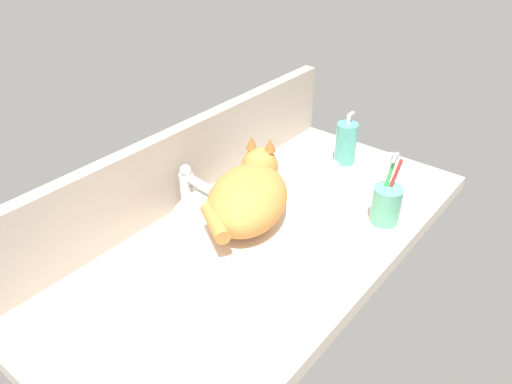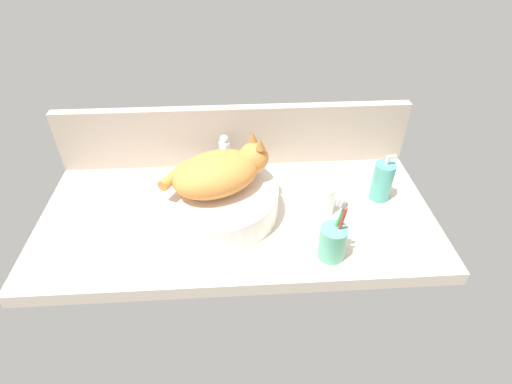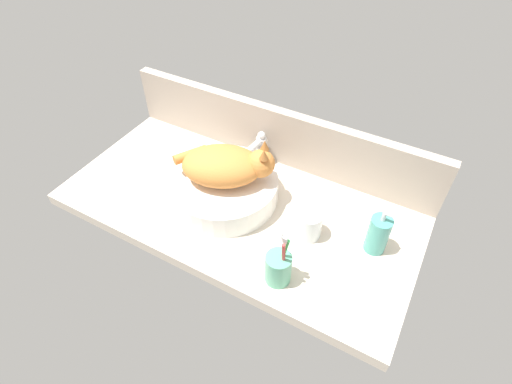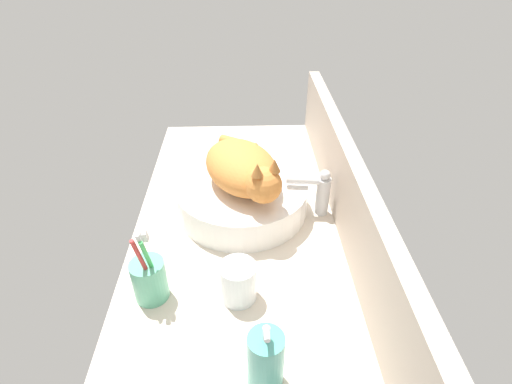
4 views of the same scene
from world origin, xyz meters
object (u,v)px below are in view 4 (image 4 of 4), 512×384
Objects in this scene: cat at (245,168)px; faucet at (319,190)px; water_glass at (238,284)px; toothbrush_cup at (150,279)px; sink_basin at (243,197)px; soap_dispenser at (266,361)px.

cat reaches higher than faucet.
toothbrush_cup is at bearing -92.53° from water_glass.
water_glass is (29.34, -1.83, -10.23)cm from cat.
sink_basin is at bearing 177.78° from water_glass.
soap_dispenser is 0.84× the size of toothbrush_cup.
cat is 20.75cm from faucet.
soap_dispenser is 19.89cm from water_glass.
water_glass is at bearing -2.22° from sink_basin.
sink_basin is 3.92× the size of water_glass.
toothbrush_cup is (27.70, -39.89, -2.20)cm from faucet.
cat is 1.63× the size of toothbrush_cup.
water_glass is (-19.18, -4.66, -2.43)cm from soap_dispenser.
sink_basin is 35.65cm from toothbrush_cup.
toothbrush_cup is (-20.00, -23.14, -1.19)cm from soap_dispenser.
water_glass is (28.52, -21.42, -3.44)cm from faucet.
sink_basin is 10.02cm from cat.
sink_basin is 49.89cm from soap_dispenser.
faucet is (2.02, 20.24, 3.14)cm from sink_basin.
faucet is at bearing 87.61° from cat.
cat is 3.40× the size of water_glass.
soap_dispenser is 30.60cm from toothbrush_cup.
cat is 36.15cm from toothbrush_cup.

